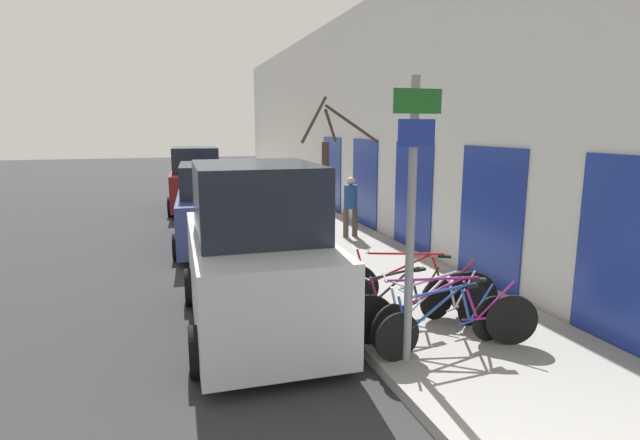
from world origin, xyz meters
TOP-DOWN VIEW (x-y plane):
  - ground_plane at (0.00, 11.20)m, footprint 80.00×80.00m
  - sidewalk_curb at (2.60, 14.00)m, footprint 3.20×32.00m
  - building_facade at (4.35, 13.92)m, footprint 0.23×32.00m
  - signpost at (1.38, 3.92)m, footprint 0.60×0.12m
  - bicycle_0 at (1.99, 4.02)m, footprint 2.11×0.44m
  - bicycle_1 at (2.01, 4.20)m, footprint 2.46×0.86m
  - bicycle_2 at (2.05, 4.42)m, footprint 2.18×0.74m
  - bicycle_3 at (1.70, 4.85)m, footprint 2.09×0.57m
  - bicycle_4 at (2.23, 5.38)m, footprint 2.18×1.30m
  - parked_car_0 at (-0.15, 5.82)m, footprint 2.16×4.21m
  - parked_car_1 at (-0.14, 11.64)m, footprint 2.32×4.79m
  - parked_car_2 at (-0.24, 17.42)m, footprint 2.16×4.35m
  - pedestrian_near at (3.25, 10.77)m, footprint 0.41×0.35m
  - street_tree at (1.60, 7.78)m, footprint 1.47×1.22m

SIDE VIEW (x-z plane):
  - ground_plane at x=0.00m, z-range 0.00..0.00m
  - sidewalk_curb at x=2.60m, z-range 0.00..0.15m
  - bicycle_0 at x=1.99m, z-range 0.09..0.95m
  - bicycle_3 at x=1.70m, z-range 0.09..0.96m
  - bicycle_2 at x=2.05m, z-range 0.09..0.98m
  - bicycle_1 at x=2.01m, z-range 0.08..1.03m
  - bicycle_4 at x=2.23m, z-range 0.07..1.06m
  - parked_car_1 at x=-0.14m, z-range -0.09..2.02m
  - parked_car_2 at x=-0.24m, z-range -0.11..2.19m
  - pedestrian_near at x=3.25m, z-range 0.27..1.86m
  - parked_car_0 at x=-0.15m, z-range -0.13..2.38m
  - street_tree at x=1.60m, z-range 0.00..3.43m
  - signpost at x=1.38m, z-range 0.33..3.77m
  - building_facade at x=4.35m, z-range -0.03..6.47m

